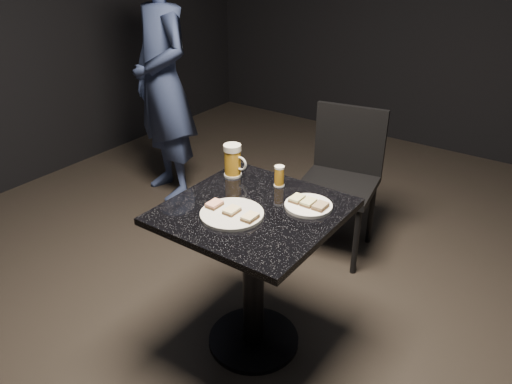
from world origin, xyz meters
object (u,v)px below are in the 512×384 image
beer_mug (233,160)px  table (253,256)px  plate_small (308,206)px  chair (342,173)px  plate_large (232,214)px  beer_tumbler (279,176)px  patron (163,82)px

beer_mug → table: bearing=-37.7°
plate_small → chair: size_ratio=0.23×
table → chair: size_ratio=0.85×
plate_large → beer_tumbler: size_ratio=2.69×
patron → beer_mug: (1.18, -0.73, -0.03)m
patron → plate_large: bearing=-15.7°
plate_large → plate_small: 0.33m
plate_large → patron: size_ratio=0.15×
plate_large → table: 0.27m
patron → table: size_ratio=2.29×
patron → table: bearing=-12.4°
table → beer_mug: (-0.26, 0.21, 0.32)m
plate_large → beer_mug: 0.39m
beer_tumbler → chair: 0.83m
plate_small → patron: patron is taller
plate_small → beer_mug: beer_mug is taller
table → chair: bearing=94.1°
plate_small → patron: bearing=154.2°
patron → beer_mug: 1.39m
plate_small → patron: (-1.63, 0.79, 0.10)m
table → beer_mug: beer_mug is taller
plate_large → beer_tumbler: bearing=88.3°
table → beer_mug: bearing=142.3°
plate_small → table: bearing=-141.9°
table → beer_mug: size_ratio=4.75×
beer_tumbler → chair: bearing=93.3°
table → chair: (-0.07, 1.01, -0.01)m
plate_small → chair: chair is taller
plate_small → beer_tumbler: bearing=155.1°
plate_small → beer_tumbler: size_ratio=2.07×
patron → table: 1.76m
beer_mug → chair: beer_mug is taller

